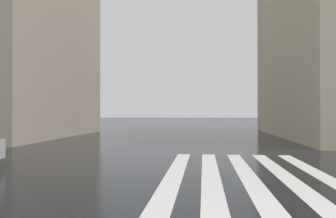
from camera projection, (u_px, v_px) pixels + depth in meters
The scene contains 1 object.
zebra_crossing at pixel (257, 189), 7.97m from camera, with size 13.00×4.50×0.01m.
Camera 1 is at (-4.15, 1.92, 1.74)m, focal length 37.93 mm.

